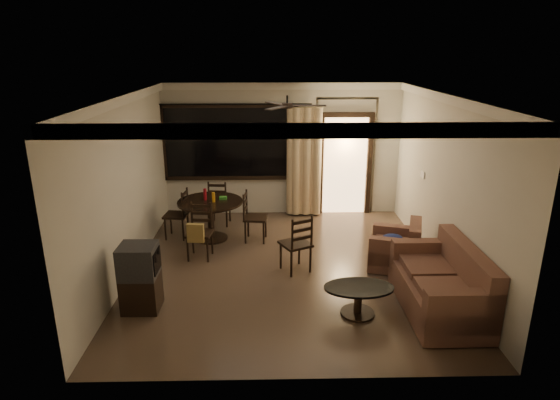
{
  "coord_description": "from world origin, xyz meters",
  "views": [
    {
      "loc": [
        -0.27,
        -7.02,
        3.46
      ],
      "look_at": [
        -0.1,
        0.2,
        1.11
      ],
      "focal_mm": 30.0,
      "sensor_mm": 36.0,
      "label": 1
    }
  ],
  "objects_px": {
    "dining_chair_east": "(255,226)",
    "sofa": "(444,287)",
    "dining_table": "(211,209)",
    "coffee_table": "(358,296)",
    "dining_chair_west": "(177,223)",
    "tv_cabinet": "(140,278)",
    "dining_chair_north": "(220,211)",
    "armchair": "(398,249)",
    "dining_chair_south": "(200,241)",
    "side_chair": "(296,254)"
  },
  "relations": [
    {
      "from": "dining_chair_east",
      "to": "sofa",
      "type": "distance_m",
      "value": 3.69
    },
    {
      "from": "dining_table",
      "to": "coffee_table",
      "type": "bearing_deg",
      "value": -49.72
    },
    {
      "from": "dining_chair_west",
      "to": "coffee_table",
      "type": "distance_m",
      "value": 4.07
    },
    {
      "from": "dining_table",
      "to": "dining_chair_east",
      "type": "bearing_deg",
      "value": -6.43
    },
    {
      "from": "tv_cabinet",
      "to": "dining_chair_west",
      "type": "bearing_deg",
      "value": 90.36
    },
    {
      "from": "dining_table",
      "to": "dining_chair_north",
      "type": "distance_m",
      "value": 0.85
    },
    {
      "from": "armchair",
      "to": "tv_cabinet",
      "type": "bearing_deg",
      "value": -144.81
    },
    {
      "from": "dining_chair_south",
      "to": "dining_table",
      "type": "bearing_deg",
      "value": 89.9
    },
    {
      "from": "tv_cabinet",
      "to": "coffee_table",
      "type": "bearing_deg",
      "value": -3.39
    },
    {
      "from": "armchair",
      "to": "sofa",
      "type": "bearing_deg",
      "value": -61.05
    },
    {
      "from": "dining_table",
      "to": "side_chair",
      "type": "xyz_separation_m",
      "value": [
        1.53,
        -1.38,
        -0.31
      ]
    },
    {
      "from": "coffee_table",
      "to": "side_chair",
      "type": "bearing_deg",
      "value": 120.17
    },
    {
      "from": "armchair",
      "to": "side_chair",
      "type": "xyz_separation_m",
      "value": [
        -1.68,
        -0.09,
        -0.03
      ]
    },
    {
      "from": "tv_cabinet",
      "to": "armchair",
      "type": "xyz_separation_m",
      "value": [
        3.87,
        1.21,
        -0.15
      ]
    },
    {
      "from": "tv_cabinet",
      "to": "sofa",
      "type": "bearing_deg",
      "value": -1.58
    },
    {
      "from": "sofa",
      "to": "coffee_table",
      "type": "xyz_separation_m",
      "value": [
        -1.17,
        -0.05,
        -0.09
      ]
    },
    {
      "from": "tv_cabinet",
      "to": "armchair",
      "type": "relative_size",
      "value": 0.97
    },
    {
      "from": "dining_table",
      "to": "dining_chair_south",
      "type": "xyz_separation_m",
      "value": [
        -0.1,
        -0.85,
        -0.29
      ]
    },
    {
      "from": "dining_chair_west",
      "to": "coffee_table",
      "type": "height_order",
      "value": "dining_chair_west"
    },
    {
      "from": "side_chair",
      "to": "dining_table",
      "type": "bearing_deg",
      "value": -69.38
    },
    {
      "from": "dining_chair_west",
      "to": "tv_cabinet",
      "type": "height_order",
      "value": "tv_cabinet"
    },
    {
      "from": "dining_chair_north",
      "to": "sofa",
      "type": "height_order",
      "value": "same"
    },
    {
      "from": "dining_chair_east",
      "to": "tv_cabinet",
      "type": "distance_m",
      "value": 2.85
    },
    {
      "from": "dining_chair_west",
      "to": "dining_chair_north",
      "type": "height_order",
      "value": "same"
    },
    {
      "from": "dining_chair_north",
      "to": "side_chair",
      "type": "relative_size",
      "value": 0.97
    },
    {
      "from": "dining_chair_south",
      "to": "armchair",
      "type": "distance_m",
      "value": 3.33
    },
    {
      "from": "dining_chair_west",
      "to": "sofa",
      "type": "bearing_deg",
      "value": 62.64
    },
    {
      "from": "dining_chair_west",
      "to": "armchair",
      "type": "bearing_deg",
      "value": 76.59
    },
    {
      "from": "dining_table",
      "to": "side_chair",
      "type": "bearing_deg",
      "value": -42.18
    },
    {
      "from": "armchair",
      "to": "coffee_table",
      "type": "height_order",
      "value": "armchair"
    },
    {
      "from": "dining_table",
      "to": "dining_chair_east",
      "type": "height_order",
      "value": "dining_table"
    },
    {
      "from": "dining_chair_east",
      "to": "armchair",
      "type": "relative_size",
      "value": 0.97
    },
    {
      "from": "dining_chair_west",
      "to": "tv_cabinet",
      "type": "distance_m",
      "value": 2.6
    },
    {
      "from": "dining_chair_north",
      "to": "dining_chair_east",
      "type": "bearing_deg",
      "value": 136.76
    },
    {
      "from": "dining_chair_north",
      "to": "armchair",
      "type": "relative_size",
      "value": 0.97
    },
    {
      "from": "dining_chair_north",
      "to": "sofa",
      "type": "distance_m",
      "value": 4.83
    },
    {
      "from": "tv_cabinet",
      "to": "sofa",
      "type": "height_order",
      "value": "same"
    },
    {
      "from": "dining_chair_west",
      "to": "sofa",
      "type": "distance_m",
      "value": 4.96
    },
    {
      "from": "tv_cabinet",
      "to": "coffee_table",
      "type": "relative_size",
      "value": 1.01
    },
    {
      "from": "dining_chair_east",
      "to": "armchair",
      "type": "bearing_deg",
      "value": -110.51
    },
    {
      "from": "dining_chair_west",
      "to": "dining_chair_south",
      "type": "xyz_separation_m",
      "value": [
        0.56,
        -0.94,
        0.02
      ]
    },
    {
      "from": "dining_chair_south",
      "to": "side_chair",
      "type": "height_order",
      "value": "side_chair"
    },
    {
      "from": "dining_chair_south",
      "to": "coffee_table",
      "type": "xyz_separation_m",
      "value": [
        2.4,
        -1.86,
        -0.03
      ]
    },
    {
      "from": "dining_chair_north",
      "to": "armchair",
      "type": "xyz_separation_m",
      "value": [
        3.12,
        -2.08,
        0.04
      ]
    },
    {
      "from": "dining_chair_west",
      "to": "armchair",
      "type": "xyz_separation_m",
      "value": [
        3.86,
        -1.39,
        0.04
      ]
    },
    {
      "from": "tv_cabinet",
      "to": "coffee_table",
      "type": "height_order",
      "value": "tv_cabinet"
    },
    {
      "from": "dining_chair_east",
      "to": "dining_chair_north",
      "type": "relative_size",
      "value": 1.0
    },
    {
      "from": "dining_chair_north",
      "to": "coffee_table",
      "type": "relative_size",
      "value": 1.0
    },
    {
      "from": "tv_cabinet",
      "to": "side_chair",
      "type": "bearing_deg",
      "value": 27.69
    },
    {
      "from": "dining_table",
      "to": "sofa",
      "type": "xyz_separation_m",
      "value": [
        3.47,
        -2.66,
        -0.23
      ]
    }
  ]
}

